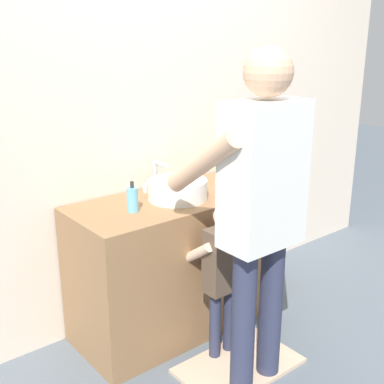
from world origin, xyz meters
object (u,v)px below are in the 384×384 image
Objects in this scene: toothbrush_cup at (221,176)px; soap_bottle at (133,199)px; child_toddler at (222,268)px; adult_parent at (260,196)px.

soap_bottle is (-0.69, -0.07, 0.02)m from toothbrush_cup.
child_toddler is at bearing -49.54° from soap_bottle.
child_toddler is (0.31, -0.36, -0.36)m from soap_bottle.
toothbrush_cup is 1.25× the size of soap_bottle.
toothbrush_cup is 0.23× the size of child_toddler.
toothbrush_cup is 0.67m from child_toddler.
soap_bottle is at bearing -173.94° from toothbrush_cup.
soap_bottle reaches higher than child_toddler.
adult_parent reaches higher than child_toddler.
toothbrush_cup reaches higher than child_toddler.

